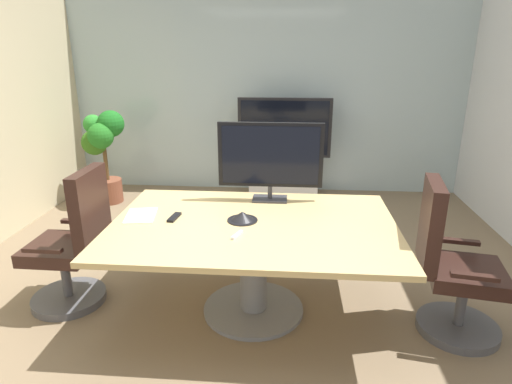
% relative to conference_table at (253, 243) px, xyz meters
% --- Properties ---
extents(ground_plane, '(6.72, 6.72, 0.00)m').
position_rel_conference_table_xyz_m(ground_plane, '(-0.09, 0.20, -0.56)').
color(ground_plane, '#7A664C').
extents(wall_back_glass_partition, '(5.31, 0.10, 2.72)m').
position_rel_conference_table_xyz_m(wall_back_glass_partition, '(-0.09, 3.06, 0.80)').
color(wall_back_glass_partition, '#9EB2B7').
rests_on(wall_back_glass_partition, ground).
extents(conference_table, '(2.03, 1.36, 0.73)m').
position_rel_conference_table_xyz_m(conference_table, '(0.00, 0.00, 0.00)').
color(conference_table, tan).
rests_on(conference_table, ground).
extents(office_chair_left, '(0.60, 0.57, 1.09)m').
position_rel_conference_table_xyz_m(office_chair_left, '(-1.37, 0.00, -0.11)').
color(office_chair_left, '#4C4C51').
rests_on(office_chair_left, ground).
extents(office_chair_right, '(0.63, 0.61, 1.09)m').
position_rel_conference_table_xyz_m(office_chair_right, '(1.37, -0.12, -0.11)').
color(office_chair_right, '#4C4C51').
rests_on(office_chair_right, ground).
extents(tv_monitor, '(0.84, 0.18, 0.64)m').
position_rel_conference_table_xyz_m(tv_monitor, '(0.09, 0.51, 0.52)').
color(tv_monitor, '#333338').
rests_on(tv_monitor, conference_table).
extents(wall_display_unit, '(1.20, 0.36, 1.31)m').
position_rel_conference_table_xyz_m(wall_display_unit, '(0.17, 2.70, -0.12)').
color(wall_display_unit, '#B7BABC').
rests_on(wall_display_unit, ground).
extents(potted_plant, '(0.53, 0.60, 1.18)m').
position_rel_conference_table_xyz_m(potted_plant, '(-2.07, 2.27, 0.19)').
color(potted_plant, brown).
rests_on(potted_plant, ground).
extents(conference_phone, '(0.22, 0.22, 0.07)m').
position_rel_conference_table_xyz_m(conference_phone, '(-0.08, 0.04, 0.19)').
color(conference_phone, black).
rests_on(conference_phone, conference_table).
extents(remote_control, '(0.07, 0.17, 0.02)m').
position_rel_conference_table_xyz_m(remote_control, '(-0.59, 0.04, 0.17)').
color(remote_control, black).
rests_on(remote_control, conference_table).
extents(whiteboard_marker, '(0.07, 0.13, 0.02)m').
position_rel_conference_table_xyz_m(whiteboard_marker, '(-0.08, -0.23, 0.17)').
color(whiteboard_marker, silver).
rests_on(whiteboard_marker, conference_table).
extents(paper_notepad, '(0.26, 0.33, 0.01)m').
position_rel_conference_table_xyz_m(paper_notepad, '(-0.85, 0.07, 0.16)').
color(paper_notepad, white).
rests_on(paper_notepad, conference_table).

